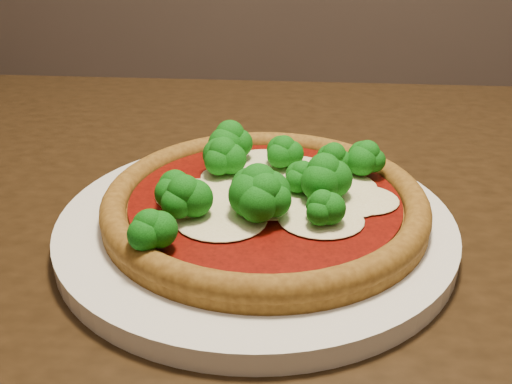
# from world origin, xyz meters

# --- Properties ---
(dining_table) EXTENTS (1.26, 0.85, 0.75)m
(dining_table) POSITION_xyz_m (-0.20, -0.08, 0.65)
(dining_table) COLOR black
(dining_table) RESTS_ON floor
(plate) EXTENTS (0.33, 0.33, 0.02)m
(plate) POSITION_xyz_m (-0.26, -0.13, 0.76)
(plate) COLOR white
(plate) RESTS_ON dining_table
(pizza) EXTENTS (0.27, 0.27, 0.06)m
(pizza) POSITION_xyz_m (-0.25, -0.13, 0.79)
(pizza) COLOR #8B5F21
(pizza) RESTS_ON plate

